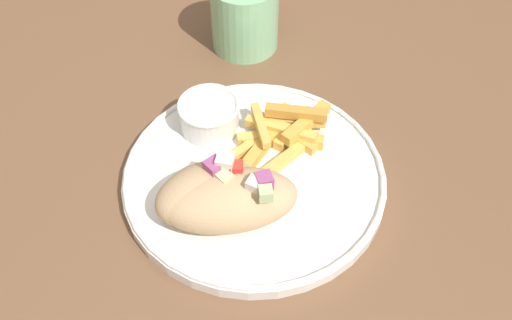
{
  "coord_description": "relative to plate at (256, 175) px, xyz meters",
  "views": [
    {
      "loc": [
        -0.33,
        -0.25,
        1.22
      ],
      "look_at": [
        0.0,
        -0.01,
        0.74
      ],
      "focal_mm": 42.0,
      "sensor_mm": 36.0,
      "label": 1
    }
  ],
  "objects": [
    {
      "name": "pita_sandwich_near",
      "position": [
        -0.06,
        -0.01,
        0.03
      ],
      "size": [
        0.15,
        0.15,
        0.06
      ],
      "rotation": [
        0.0,
        0.0,
        -0.79
      ],
      "color": "tan",
      "rests_on": "plate"
    },
    {
      "name": "fries_pile",
      "position": [
        0.06,
        0.0,
        0.01
      ],
      "size": [
        0.13,
        0.09,
        0.03
      ],
      "color": "#E5B251",
      "rests_on": "plate"
    },
    {
      "name": "pita_sandwich_far",
      "position": [
        -0.07,
        0.02,
        0.03
      ],
      "size": [
        0.13,
        0.11,
        0.06
      ],
      "rotation": [
        0.0,
        0.0,
        -0.48
      ],
      "color": "tan",
      "rests_on": "plate"
    },
    {
      "name": "sauce_ramekin",
      "position": [
        0.02,
        0.08,
        0.02
      ],
      "size": [
        0.07,
        0.07,
        0.04
      ],
      "color": "white",
      "rests_on": "plate"
    },
    {
      "name": "plate",
      "position": [
        0.0,
        0.0,
        0.0
      ],
      "size": [
        0.28,
        0.28,
        0.02
      ],
      "color": "white",
      "rests_on": "table"
    },
    {
      "name": "table",
      "position": [
        -0.0,
        0.01,
        -0.09
      ],
      "size": [
        1.1,
        1.1,
        0.71
      ],
      "color": "brown",
      "rests_on": "ground_plane"
    },
    {
      "name": "water_glass",
      "position": [
        0.18,
        0.15,
        0.03
      ],
      "size": [
        0.09,
        0.09,
        0.09
      ],
      "color": "#8CCC93",
      "rests_on": "table"
    }
  ]
}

